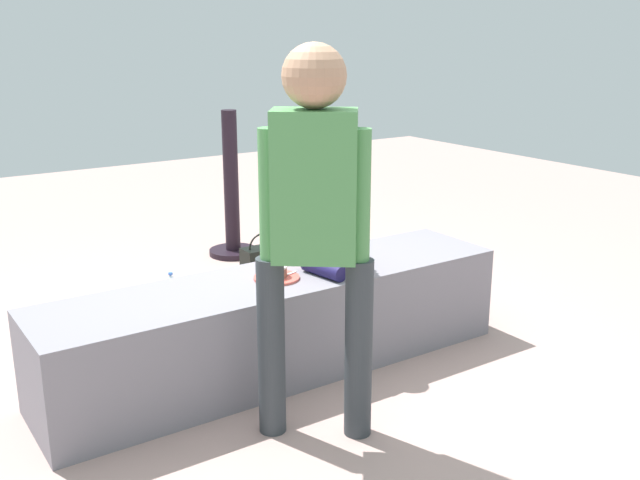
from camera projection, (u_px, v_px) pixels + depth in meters
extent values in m
plane|color=tan|center=(281.00, 369.00, 3.65)|extent=(12.00, 12.00, 0.00)
cube|color=gray|center=(280.00, 323.00, 3.58)|extent=(2.37, 0.54, 0.49)
cylinder|color=#1B1749|center=(323.00, 269.00, 3.51)|extent=(0.11, 0.26, 0.08)
cylinder|color=#1B1749|center=(345.00, 266.00, 3.56)|extent=(0.11, 0.26, 0.08)
cube|color=#EF5551|center=(324.00, 233.00, 3.59)|extent=(0.23, 0.16, 0.28)
sphere|color=tan|center=(324.00, 189.00, 3.53)|extent=(0.16, 0.16, 0.16)
cylinder|color=tan|center=(303.00, 237.00, 3.55)|extent=(0.05, 0.05, 0.21)
cylinder|color=tan|center=(345.00, 232.00, 3.64)|extent=(0.05, 0.05, 0.21)
cylinder|color=#30363B|center=(359.00, 349.00, 2.97)|extent=(0.11, 0.11, 0.76)
cylinder|color=#30363B|center=(271.00, 347.00, 2.99)|extent=(0.11, 0.11, 0.76)
cube|color=#4C8D4D|center=(314.00, 186.00, 2.79)|extent=(0.38, 0.35, 0.58)
sphere|color=tan|center=(314.00, 76.00, 2.68)|extent=(0.24, 0.24, 0.24)
cylinder|color=#4C8D4D|center=(359.00, 201.00, 2.80)|extent=(0.09, 0.09, 0.55)
cylinder|color=#4C8D4D|center=(270.00, 199.00, 2.82)|extent=(0.09, 0.09, 0.55)
cylinder|color=#E0594C|center=(277.00, 278.00, 3.48)|extent=(0.22, 0.22, 0.01)
cylinder|color=#935F4B|center=(276.00, 272.00, 3.48)|extent=(0.10, 0.10, 0.04)
cylinder|color=silver|center=(276.00, 267.00, 3.47)|extent=(0.10, 0.10, 0.01)
cube|color=silver|center=(288.00, 274.00, 3.51)|extent=(0.11, 0.04, 0.00)
cube|color=gold|center=(225.00, 310.00, 3.96)|extent=(0.22, 0.13, 0.33)
torus|color=white|center=(216.00, 283.00, 3.89)|extent=(0.09, 0.01, 0.09)
torus|color=white|center=(232.00, 279.00, 3.94)|extent=(0.09, 0.01, 0.09)
cylinder|color=black|center=(233.00, 252.00, 5.51)|extent=(0.36, 0.36, 0.04)
cylinder|color=black|center=(231.00, 181.00, 5.36)|extent=(0.11, 0.11, 1.04)
cylinder|color=silver|center=(171.00, 289.00, 4.56)|extent=(0.06, 0.06, 0.14)
cone|color=silver|center=(171.00, 277.00, 4.54)|extent=(0.06, 0.06, 0.03)
cylinder|color=blue|center=(170.00, 274.00, 4.53)|extent=(0.03, 0.03, 0.01)
cylinder|color=silver|center=(308.00, 299.00, 4.38)|extent=(0.08, 0.08, 0.16)
cone|color=silver|center=(308.00, 284.00, 4.35)|extent=(0.07, 0.07, 0.03)
cylinder|color=white|center=(308.00, 280.00, 4.34)|extent=(0.03, 0.03, 0.02)
cylinder|color=red|center=(193.00, 321.00, 4.11)|extent=(0.07, 0.07, 0.10)
cube|color=white|center=(105.00, 337.00, 3.88)|extent=(0.38, 0.35, 0.12)
cube|color=black|center=(262.00, 263.00, 4.96)|extent=(0.27, 0.15, 0.22)
torus|color=black|center=(262.00, 247.00, 4.93)|extent=(0.20, 0.01, 0.20)
cube|color=brown|center=(315.00, 250.00, 5.21)|extent=(0.32, 0.14, 0.23)
torus|color=brown|center=(315.00, 235.00, 5.18)|extent=(0.24, 0.01, 0.24)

